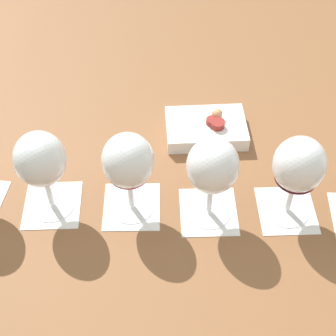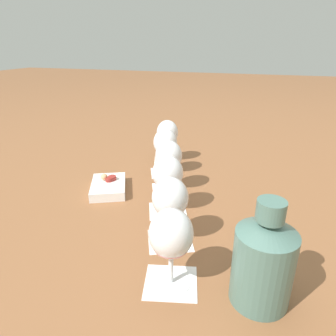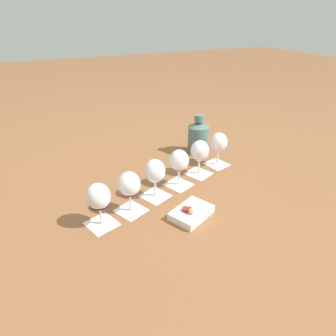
{
  "view_description": "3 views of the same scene",
  "coord_description": "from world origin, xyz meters",
  "px_view_note": "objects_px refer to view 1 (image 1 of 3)",
  "views": [
    {
      "loc": [
        0.2,
        -0.49,
        0.69
      ],
      "look_at": [
        0.0,
        0.0,
        0.1
      ],
      "focal_mm": 55.0,
      "sensor_mm": 36.0,
      "label": 1
    },
    {
      "loc": [
        -0.74,
        -0.24,
        0.43
      ],
      "look_at": [
        0.0,
        0.0,
        0.1
      ],
      "focal_mm": 32.0,
      "sensor_mm": 36.0,
      "label": 2
    },
    {
      "loc": [
        0.45,
        0.95,
        0.67
      ],
      "look_at": [
        0.0,
        0.0,
        0.1
      ],
      "focal_mm": 32.0,
      "sensor_mm": 36.0,
      "label": 3
    }
  ],
  "objects_px": {
    "wine_glass_1": "(41,163)",
    "wine_glass_2": "(128,165)",
    "wine_glass_4": "(298,168)",
    "snack_dish": "(208,128)",
    "wine_glass_3": "(212,170)"
  },
  "relations": [
    {
      "from": "wine_glass_1",
      "to": "wine_glass_2",
      "type": "relative_size",
      "value": 1.0
    },
    {
      "from": "wine_glass_4",
      "to": "snack_dish",
      "type": "relative_size",
      "value": 0.89
    },
    {
      "from": "wine_glass_1",
      "to": "wine_glass_2",
      "type": "bearing_deg",
      "value": 20.4
    },
    {
      "from": "wine_glass_4",
      "to": "snack_dish",
      "type": "height_order",
      "value": "wine_glass_4"
    },
    {
      "from": "wine_glass_2",
      "to": "wine_glass_3",
      "type": "height_order",
      "value": "same"
    },
    {
      "from": "wine_glass_4",
      "to": "wine_glass_3",
      "type": "bearing_deg",
      "value": -156.97
    },
    {
      "from": "wine_glass_1",
      "to": "wine_glass_3",
      "type": "xyz_separation_m",
      "value": [
        0.25,
        0.08,
        0.0
      ]
    },
    {
      "from": "wine_glass_3",
      "to": "snack_dish",
      "type": "height_order",
      "value": "wine_glass_3"
    },
    {
      "from": "wine_glass_2",
      "to": "wine_glass_4",
      "type": "relative_size",
      "value": 1.0
    },
    {
      "from": "wine_glass_3",
      "to": "wine_glass_2",
      "type": "bearing_deg",
      "value": -163.15
    },
    {
      "from": "wine_glass_4",
      "to": "snack_dish",
      "type": "bearing_deg",
      "value": 145.43
    },
    {
      "from": "wine_glass_3",
      "to": "wine_glass_4",
      "type": "height_order",
      "value": "same"
    },
    {
      "from": "wine_glass_1",
      "to": "wine_glass_2",
      "type": "distance_m",
      "value": 0.14
    },
    {
      "from": "wine_glass_1",
      "to": "wine_glass_3",
      "type": "height_order",
      "value": "same"
    },
    {
      "from": "wine_glass_2",
      "to": "snack_dish",
      "type": "height_order",
      "value": "wine_glass_2"
    }
  ]
}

